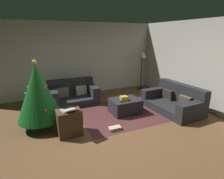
# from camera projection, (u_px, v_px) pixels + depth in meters

# --- Properties ---
(ground_plane) EXTENTS (6.40, 6.40, 0.00)m
(ground_plane) POSITION_uv_depth(u_px,v_px,m) (109.00, 131.00, 4.29)
(ground_plane) COLOR brown
(rear_partition) EXTENTS (6.40, 0.12, 2.60)m
(rear_partition) POSITION_uv_depth(u_px,v_px,m) (75.00, 59.00, 6.66)
(rear_partition) COLOR beige
(rear_partition) RESTS_ON ground_plane
(corner_partition) EXTENTS (0.12, 6.40, 2.60)m
(corner_partition) POSITION_uv_depth(u_px,v_px,m) (211.00, 67.00, 5.16)
(corner_partition) COLOR beige
(corner_partition) RESTS_ON ground_plane
(couch_left) EXTENTS (1.52, 0.98, 0.74)m
(couch_left) POSITION_uv_depth(u_px,v_px,m) (73.00, 94.00, 6.05)
(couch_left) COLOR #26262B
(couch_left) RESTS_ON ground_plane
(couch_right) EXTENTS (1.04, 1.75, 0.76)m
(couch_right) POSITION_uv_depth(u_px,v_px,m) (174.00, 101.00, 5.42)
(couch_right) COLOR #26262B
(couch_right) RESTS_ON ground_plane
(ottoman) EXTENTS (0.81, 0.64, 0.41)m
(ottoman) POSITION_uv_depth(u_px,v_px,m) (125.00, 106.00, 5.25)
(ottoman) COLOR #26262B
(ottoman) RESTS_ON ground_plane
(gift_box) EXTENTS (0.22, 0.21, 0.12)m
(gift_box) POSITION_uv_depth(u_px,v_px,m) (124.00, 98.00, 5.08)
(gift_box) COLOR gold
(gift_box) RESTS_ON ottoman
(tv_remote) EXTENTS (0.06, 0.16, 0.02)m
(tv_remote) POSITION_uv_depth(u_px,v_px,m) (121.00, 101.00, 4.99)
(tv_remote) COLOR black
(tv_remote) RESTS_ON ottoman
(christmas_tree) EXTENTS (1.03, 1.03, 1.64)m
(christmas_tree) POSITION_uv_depth(u_px,v_px,m) (38.00, 93.00, 4.23)
(christmas_tree) COLOR brown
(christmas_tree) RESTS_ON ground_plane
(side_table) EXTENTS (0.52, 0.44, 0.58)m
(side_table) POSITION_uv_depth(u_px,v_px,m) (69.00, 122.00, 4.08)
(side_table) COLOR #4C3323
(side_table) RESTS_ON ground_plane
(laptop) EXTENTS (0.39, 0.43, 0.17)m
(laptop) POSITION_uv_depth(u_px,v_px,m) (69.00, 109.00, 3.94)
(laptop) COLOR silver
(laptop) RESTS_ON side_table
(book_stack) EXTENTS (0.29, 0.19, 0.07)m
(book_stack) POSITION_uv_depth(u_px,v_px,m) (115.00, 128.00, 4.33)
(book_stack) COLOR #4C423D
(book_stack) RESTS_ON ground_plane
(corner_lamp) EXTENTS (0.36, 0.36, 1.54)m
(corner_lamp) POSITION_uv_depth(u_px,v_px,m) (142.00, 57.00, 7.26)
(corner_lamp) COLOR black
(corner_lamp) RESTS_ON ground_plane
(area_rug) EXTENTS (2.60, 2.00, 0.01)m
(area_rug) POSITION_uv_depth(u_px,v_px,m) (125.00, 112.00, 5.31)
(area_rug) COLOR #512828
(area_rug) RESTS_ON ground_plane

